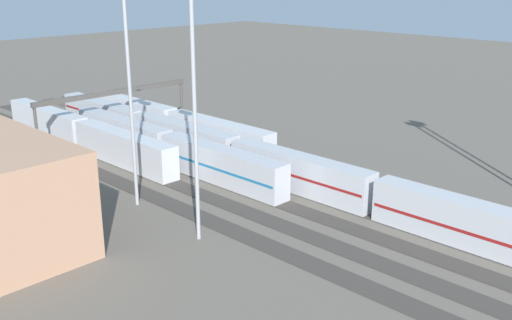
{
  "coord_description": "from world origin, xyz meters",
  "views": [
    {
      "loc": [
        -58.66,
        54.5,
        28.25
      ],
      "look_at": [
        -2.49,
        -2.82,
        2.5
      ],
      "focal_mm": 41.23,
      "sensor_mm": 36.0,
      "label": 1
    }
  ],
  "objects_px": {
    "train_on_track_1": "(173,123)",
    "light_mast_1": "(128,66)",
    "train_on_track_4": "(83,134)",
    "train_on_track_2": "(236,154)",
    "signal_gantry": "(115,97)",
    "train_on_track_3": "(168,148)",
    "light_mast_3": "(193,74)"
  },
  "relations": [
    {
      "from": "train_on_track_4",
      "to": "signal_gantry",
      "type": "height_order",
      "value": "signal_gantry"
    },
    {
      "from": "train_on_track_1",
      "to": "light_mast_1",
      "type": "xyz_separation_m",
      "value": [
        -21.89,
        22.92,
        15.04
      ]
    },
    {
      "from": "train_on_track_1",
      "to": "train_on_track_2",
      "type": "relative_size",
      "value": 0.49
    },
    {
      "from": "train_on_track_1",
      "to": "light_mast_1",
      "type": "relative_size",
      "value": 1.7
    },
    {
      "from": "train_on_track_4",
      "to": "train_on_track_2",
      "type": "bearing_deg",
      "value": -159.14
    },
    {
      "from": "train_on_track_1",
      "to": "train_on_track_3",
      "type": "height_order",
      "value": "same"
    },
    {
      "from": "signal_gantry",
      "to": "train_on_track_4",
      "type": "bearing_deg",
      "value": 101.51
    },
    {
      "from": "train_on_track_3",
      "to": "train_on_track_2",
      "type": "bearing_deg",
      "value": -153.08
    },
    {
      "from": "light_mast_1",
      "to": "light_mast_3",
      "type": "distance_m",
      "value": 13.38
    },
    {
      "from": "signal_gantry",
      "to": "train_on_track_1",
      "type": "bearing_deg",
      "value": -130.44
    },
    {
      "from": "light_mast_3",
      "to": "train_on_track_2",
      "type": "bearing_deg",
      "value": -53.92
    },
    {
      "from": "train_on_track_4",
      "to": "signal_gantry",
      "type": "bearing_deg",
      "value": -78.49
    },
    {
      "from": "train_on_track_3",
      "to": "light_mast_1",
      "type": "height_order",
      "value": "light_mast_1"
    },
    {
      "from": "train_on_track_3",
      "to": "light_mast_3",
      "type": "distance_m",
      "value": 31.69
    },
    {
      "from": "signal_gantry",
      "to": "light_mast_1",
      "type": "bearing_deg",
      "value": 151.39
    },
    {
      "from": "light_mast_1",
      "to": "train_on_track_1",
      "type": "bearing_deg",
      "value": -46.32
    },
    {
      "from": "light_mast_3",
      "to": "signal_gantry",
      "type": "xyz_separation_m",
      "value": [
        41.6,
        -16.48,
        -10.83
      ]
    },
    {
      "from": "train_on_track_4",
      "to": "light_mast_1",
      "type": "relative_size",
      "value": 1.7
    },
    {
      "from": "train_on_track_2",
      "to": "light_mast_1",
      "type": "bearing_deg",
      "value": 91.65
    },
    {
      "from": "train_on_track_4",
      "to": "train_on_track_3",
      "type": "bearing_deg",
      "value": -163.04
    },
    {
      "from": "train_on_track_4",
      "to": "light_mast_3",
      "type": "bearing_deg",
      "value": 167.37
    },
    {
      "from": "train_on_track_3",
      "to": "signal_gantry",
      "type": "distance_m",
      "value": 18.75
    },
    {
      "from": "train_on_track_3",
      "to": "train_on_track_4",
      "type": "distance_m",
      "value": 17.14
    },
    {
      "from": "train_on_track_4",
      "to": "signal_gantry",
      "type": "distance_m",
      "value": 9.11
    },
    {
      "from": "train_on_track_1",
      "to": "train_on_track_4",
      "type": "bearing_deg",
      "value": 72.03
    },
    {
      "from": "train_on_track_3",
      "to": "signal_gantry",
      "type": "xyz_separation_m",
      "value": [
        17.92,
        -2.5,
        4.93
      ]
    },
    {
      "from": "train_on_track_1",
      "to": "train_on_track_2",
      "type": "xyz_separation_m",
      "value": [
        -21.37,
        5.0,
        -0.0
      ]
    },
    {
      "from": "train_on_track_1",
      "to": "signal_gantry",
      "type": "relative_size",
      "value": 1.57
    },
    {
      "from": "light_mast_3",
      "to": "train_on_track_4",
      "type": "bearing_deg",
      "value": -12.63
    },
    {
      "from": "train_on_track_3",
      "to": "light_mast_3",
      "type": "height_order",
      "value": "light_mast_3"
    },
    {
      "from": "train_on_track_2",
      "to": "train_on_track_3",
      "type": "bearing_deg",
      "value": 26.92
    },
    {
      "from": "train_on_track_1",
      "to": "train_on_track_3",
      "type": "xyz_separation_m",
      "value": [
        -11.53,
        10.0,
        0.0
      ]
    }
  ]
}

